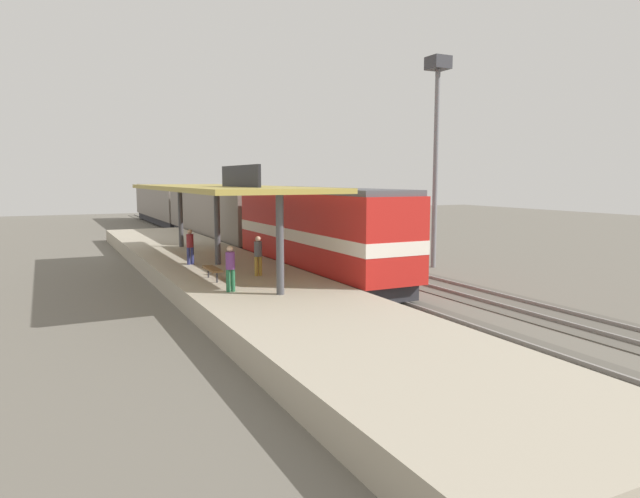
# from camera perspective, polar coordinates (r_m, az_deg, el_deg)

# --- Properties ---
(ground_plane) EXTENTS (120.00, 120.00, 0.00)m
(ground_plane) POSITION_cam_1_polar(r_m,az_deg,el_deg) (30.44, 1.79, -2.40)
(ground_plane) COLOR #666056
(track_near) EXTENTS (3.20, 110.00, 0.16)m
(track_near) POSITION_cam_1_polar(r_m,az_deg,el_deg) (29.56, -1.64, -2.62)
(track_near) COLOR #565249
(track_near) RESTS_ON ground
(track_far) EXTENTS (3.20, 110.00, 0.16)m
(track_far) POSITION_cam_1_polar(r_m,az_deg,el_deg) (31.73, 5.94, -1.99)
(track_far) COLOR #565249
(track_far) RESTS_ON ground
(platform) EXTENTS (6.00, 44.00, 0.90)m
(platform) POSITION_cam_1_polar(r_m,az_deg,el_deg) (27.92, -10.26, -2.45)
(platform) COLOR #A89E89
(platform) RESTS_ON ground
(station_canopy) EXTENTS (5.20, 18.00, 4.70)m
(station_canopy) POSITION_cam_1_polar(r_m,az_deg,el_deg) (27.45, -10.40, 5.96)
(station_canopy) COLOR #47474C
(station_canopy) RESTS_ON platform
(platform_bench) EXTENTS (0.44, 1.70, 0.50)m
(platform_bench) POSITION_cam_1_polar(r_m,az_deg,el_deg) (23.53, -10.84, -2.03)
(platform_bench) COLOR #333338
(platform_bench) RESTS_ON platform
(locomotive) EXTENTS (2.93, 14.43, 4.44)m
(locomotive) POSITION_cam_1_polar(r_m,az_deg,el_deg) (27.90, -0.37, 1.73)
(locomotive) COLOR #28282D
(locomotive) RESTS_ON track_near
(passenger_carriage_front) EXTENTS (2.90, 20.00, 4.24)m
(passenger_carriage_front) POSITION_cam_1_polar(r_m,az_deg,el_deg) (44.74, -10.51, 3.52)
(passenger_carriage_front) COLOR #28282D
(passenger_carriage_front) RESTS_ON track_near
(passenger_carriage_rear) EXTENTS (2.90, 20.00, 4.24)m
(passenger_carriage_rear) POSITION_cam_1_polar(r_m,az_deg,el_deg) (64.98, -15.54, 4.47)
(passenger_carriage_rear) COLOR #28282D
(passenger_carriage_rear) RESTS_ON track_near
(light_mast) EXTENTS (1.10, 1.10, 11.70)m
(light_mast) POSITION_cam_1_polar(r_m,az_deg,el_deg) (32.71, 11.75, 12.88)
(light_mast) COLOR slate
(light_mast) RESTS_ON ground
(person_waiting) EXTENTS (0.34, 0.34, 1.71)m
(person_waiting) POSITION_cam_1_polar(r_m,az_deg,el_deg) (20.90, -9.07, -1.72)
(person_waiting) COLOR #23603D
(person_waiting) RESTS_ON platform
(person_walking) EXTENTS (0.34, 0.34, 1.71)m
(person_walking) POSITION_cam_1_polar(r_m,az_deg,el_deg) (24.18, -6.29, -0.48)
(person_walking) COLOR olive
(person_walking) RESTS_ON platform
(person_boarding) EXTENTS (0.34, 0.34, 1.71)m
(person_boarding) POSITION_cam_1_polar(r_m,az_deg,el_deg) (27.95, -13.03, 0.41)
(person_boarding) COLOR navy
(person_boarding) RESTS_ON platform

